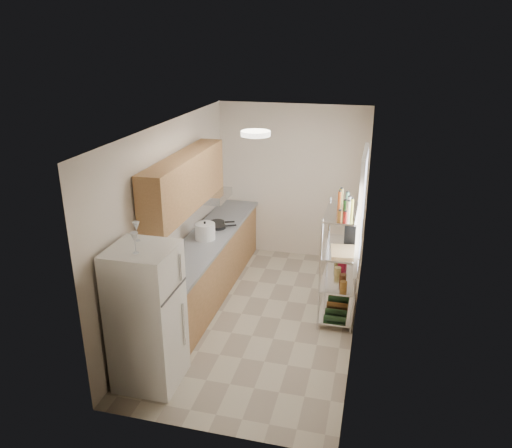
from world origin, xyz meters
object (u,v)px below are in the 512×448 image
at_px(refrigerator, 147,317).
at_px(rice_cooker, 205,231).
at_px(frying_pan_large, 217,223).
at_px(espresso_machine, 353,231).
at_px(cutting_board, 344,252).

bearing_deg(refrigerator, rice_cooker, 91.26).
bearing_deg(frying_pan_large, refrigerator, -109.29).
bearing_deg(refrigerator, frying_pan_large, 91.59).
height_order(rice_cooker, espresso_machine, espresso_machine).
relative_size(refrigerator, espresso_machine, 5.35).
relative_size(rice_cooker, cutting_board, 0.66).
bearing_deg(rice_cooker, refrigerator, -88.74).
distance_m(rice_cooker, frying_pan_large, 0.62).
height_order(cutting_board, espresso_machine, espresso_machine).
bearing_deg(cutting_board, rice_cooker, 172.51).
xyz_separation_m(frying_pan_large, cutting_board, (2.00, -0.88, 0.11)).
xyz_separation_m(rice_cooker, cutting_board, (1.97, -0.26, 0.01)).
height_order(frying_pan_large, espresso_machine, espresso_machine).
relative_size(refrigerator, rice_cooker, 5.57).
bearing_deg(rice_cooker, espresso_machine, 4.08).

